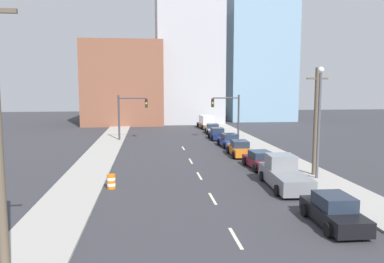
% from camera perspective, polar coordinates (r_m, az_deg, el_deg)
% --- Properties ---
extents(sidewalk_left, '(3.30, 92.82, 0.13)m').
position_cam_1_polar(sidewalk_left, '(54.50, -11.62, -0.36)').
color(sidewalk_left, '#9E9B93').
rests_on(sidewalk_left, ground).
extents(sidewalk_right, '(3.30, 92.82, 0.13)m').
position_cam_1_polar(sidewalk_right, '(55.66, 6.11, -0.11)').
color(sidewalk_right, '#9E9B93').
rests_on(sidewalk_right, ground).
extents(lane_stripe_at_8m, '(0.16, 2.40, 0.01)m').
position_cam_1_polar(lane_stripe_at_8m, '(17.37, 6.65, -15.81)').
color(lane_stripe_at_8m, beige).
rests_on(lane_stripe_at_8m, ground).
extents(lane_stripe_at_14m, '(0.16, 2.40, 0.01)m').
position_cam_1_polar(lane_stripe_at_14m, '(22.88, 3.16, -10.17)').
color(lane_stripe_at_14m, beige).
rests_on(lane_stripe_at_14m, ground).
extents(lane_stripe_at_20m, '(0.16, 2.40, 0.01)m').
position_cam_1_polar(lane_stripe_at_20m, '(28.49, 1.12, -6.76)').
color(lane_stripe_at_20m, beige).
rests_on(lane_stripe_at_20m, ground).
extents(lane_stripe_at_26m, '(0.16, 2.40, 0.01)m').
position_cam_1_polar(lane_stripe_at_26m, '(34.08, -0.20, -4.52)').
color(lane_stripe_at_26m, beige).
rests_on(lane_stripe_at_26m, ground).
extents(lane_stripe_at_33m, '(0.16, 2.40, 0.01)m').
position_cam_1_polar(lane_stripe_at_33m, '(41.22, -1.34, -2.56)').
color(lane_stripe_at_33m, beige).
rests_on(lane_stripe_at_33m, ground).
extents(building_brick_left, '(14.00, 16.00, 14.70)m').
position_cam_1_polar(building_brick_left, '(71.80, -10.24, 7.17)').
color(building_brick_left, brown).
rests_on(building_brick_left, ground).
extents(building_office_center, '(12.00, 20.00, 26.19)m').
position_cam_1_polar(building_office_center, '(76.33, -0.85, 11.56)').
color(building_office_center, '#A8A8AD').
rests_on(building_office_center, ground).
extents(building_glass_right, '(13.00, 20.00, 28.89)m').
position_cam_1_polar(building_glass_right, '(83.15, 9.25, 12.01)').
color(building_glass_right, '#7A9EB7').
rests_on(building_glass_right, ground).
extents(traffic_signal_left, '(3.70, 0.35, 5.72)m').
position_cam_1_polar(traffic_signal_left, '(47.35, -9.81, 3.03)').
color(traffic_signal_left, '#38383D').
rests_on(traffic_signal_left, ground).
extents(traffic_signal_right, '(3.70, 0.35, 5.72)m').
position_cam_1_polar(traffic_signal_right, '(48.44, 5.89, 3.17)').
color(traffic_signal_right, '#38383D').
rests_on(traffic_signal_right, ground).
extents(utility_pole_right_mid, '(1.60, 0.32, 8.10)m').
position_cam_1_polar(utility_pole_right_mid, '(29.21, 18.34, 1.51)').
color(utility_pole_right_mid, brown).
rests_on(utility_pole_right_mid, ground).
extents(traffic_barrel, '(0.56, 0.56, 0.95)m').
position_cam_1_polar(traffic_barrel, '(25.47, -12.21, -7.46)').
color(traffic_barrel, orange).
rests_on(traffic_barrel, ground).
extents(street_lamp, '(0.44, 0.44, 8.09)m').
position_cam_1_polar(street_lamp, '(28.07, 18.81, 2.40)').
color(street_lamp, '#4C4C51').
rests_on(street_lamp, ground).
extents(sedan_black, '(2.09, 4.43, 1.53)m').
position_cam_1_polar(sedan_black, '(19.67, 20.77, -11.34)').
color(sedan_black, black).
rests_on(sedan_black, ground).
extents(pickup_truck_gray, '(2.55, 6.14, 2.08)m').
position_cam_1_polar(pickup_truck_gray, '(25.96, 13.81, -6.39)').
color(pickup_truck_gray, slate).
rests_on(pickup_truck_gray, ground).
extents(sedan_maroon, '(2.26, 4.54, 1.43)m').
position_cam_1_polar(sedan_maroon, '(31.49, 10.40, -4.36)').
color(sedan_maroon, maroon).
rests_on(sedan_maroon, ground).
extents(sedan_orange, '(2.14, 4.74, 1.50)m').
position_cam_1_polar(sedan_orange, '(36.93, 7.28, -2.62)').
color(sedan_orange, orange).
rests_on(sedan_orange, ground).
extents(sedan_blue, '(2.26, 4.52, 1.47)m').
position_cam_1_polar(sedan_blue, '(42.36, 5.72, -1.42)').
color(sedan_blue, navy).
rests_on(sedan_blue, ground).
extents(sedan_navy, '(2.07, 4.36, 1.50)m').
position_cam_1_polar(sedan_navy, '(48.36, 3.86, -0.39)').
color(sedan_navy, '#141E47').
rests_on(sedan_navy, ground).
extents(sedan_silver, '(2.18, 4.29, 1.42)m').
position_cam_1_polar(sedan_silver, '(54.34, 3.17, 0.38)').
color(sedan_silver, '#B2B2BC').
rests_on(sedan_silver, ground).
extents(box_truck_brown, '(2.53, 6.08, 2.12)m').
position_cam_1_polar(box_truck_brown, '(61.31, 2.17, 1.43)').
color(box_truck_brown, brown).
rests_on(box_truck_brown, ground).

